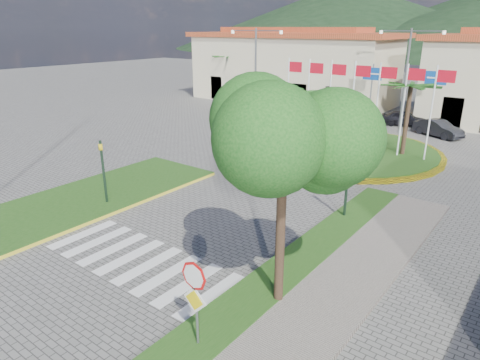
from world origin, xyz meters
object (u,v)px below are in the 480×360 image
Objects in this scene: stop_sign at (195,292)px; car_dark_a at (405,118)px; roundabout_island at (345,150)px; white_van at (287,103)px; deciduous_tree at (284,141)px; car_dark_b at (438,128)px.

car_dark_a is at bearing 98.12° from stop_sign.
white_van is at bearing 135.52° from roundabout_island.
stop_sign is at bearing -101.18° from deciduous_tree.
roundabout_island reaches higher than white_van.
white_van is at bearing 121.05° from deciduous_tree.
car_dark_a is at bearing 79.89° from car_dark_b.
deciduous_tree reaches higher than car_dark_a.
car_dark_a is at bearing 87.49° from roundabout_island.
stop_sign is 28.71m from car_dark_b.
deciduous_tree is at bearing 173.81° from car_dark_a.
stop_sign is at bearing 171.74° from car_dark_a.
white_van is (-16.49, 31.42, -1.13)m from stop_sign.
roundabout_island is 3.26× the size of car_dark_b.
roundabout_island is 18.55m from deciduous_tree.
car_dark_b is (-1.11, 28.67, -1.15)m from stop_sign.
deciduous_tree is 28.74m from car_dark_a.
stop_sign reaches higher than white_van.
deciduous_tree reaches higher than car_dark_b.
car_dark_b is at bearing 93.82° from deciduous_tree.
white_van is at bearing 71.47° from car_dark_a.
white_van reaches higher than car_dark_a.
roundabout_island reaches higher than car_dark_a.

